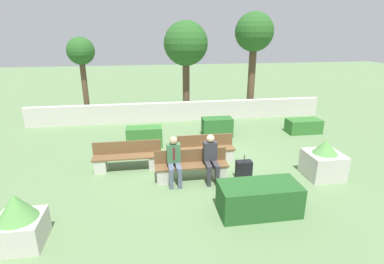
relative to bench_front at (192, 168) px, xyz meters
name	(u,v)px	position (x,y,z in m)	size (l,w,h in m)	color
ground_plane	(198,162)	(0.38, 1.12, -0.35)	(60.00, 60.00, 0.00)	#607F51
perimeter_wall	(180,111)	(0.38, 6.08, 0.10)	(14.02, 0.30, 0.90)	beige
bench_front	(192,168)	(0.00, 0.00, 0.00)	(2.12, 0.48, 0.87)	brown
bench_left_side	(128,159)	(-1.87, 0.96, 0.00)	(2.11, 0.49, 0.87)	brown
bench_right_side	(206,152)	(0.67, 1.18, -0.01)	(1.87, 0.49, 0.87)	brown
person_seated_man	(174,158)	(-0.52, -0.14, 0.41)	(0.38, 0.64, 1.36)	#515B70
person_seated_woman	(211,156)	(0.54, -0.14, 0.41)	(0.38, 0.64, 1.36)	#333338
hedge_block_near_left	(304,126)	(5.36, 3.45, -0.06)	(1.41, 0.73, 0.58)	#33702D
hedge_block_near_right	(144,137)	(-1.34, 2.86, 0.03)	(1.31, 0.61, 0.75)	#33702D
hedge_block_mid_left	(217,127)	(1.62, 3.58, 0.04)	(1.21, 0.64, 0.77)	#286028
hedge_block_mid_right	(259,198)	(1.32, -1.92, 0.02)	(1.89, 0.90, 0.74)	#235623
planter_corner_left	(323,161)	(3.87, -0.42, 0.15)	(1.00, 1.00, 1.14)	beige
planter_corner_right	(19,221)	(-3.83, -2.25, 0.18)	(0.88, 0.88, 1.13)	beige
suitcase	(244,170)	(1.52, -0.19, -0.07)	(0.46, 0.25, 0.75)	black
tree_leftmost	(81,54)	(-4.10, 7.16, 2.74)	(1.27, 1.27, 3.88)	brown
tree_center_left	(186,45)	(0.85, 7.35, 3.12)	(2.17, 2.17, 4.63)	brown
tree_center_right	(254,35)	(4.15, 6.87, 3.58)	(1.88, 1.88, 5.02)	brown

